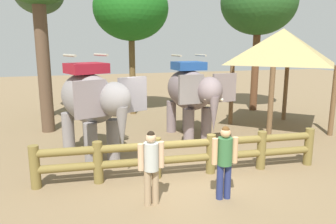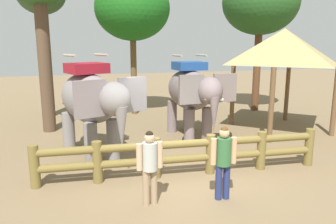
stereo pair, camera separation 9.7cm
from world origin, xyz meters
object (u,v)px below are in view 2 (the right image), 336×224
tourist_woman_in_black (223,158)px  tree_back_center (261,3)px  elephant_near_left (91,101)px  elephant_center (192,92)px  tree_far_right (42,2)px  tree_deep_back (132,9)px  thatched_shelter (284,47)px  tourist_man_in_blue (150,163)px  log_fence (184,153)px

tourist_woman_in_black → tree_back_center: size_ratio=0.24×
tree_back_center → elephant_near_left: bearing=-149.7°
elephant_center → tourist_woman_in_black: (-1.00, -4.64, -0.73)m
tree_back_center → tree_far_right: (-10.09, 1.57, -0.15)m
tree_back_center → tree_deep_back: tree_back_center is taller
tourist_woman_in_black → tree_deep_back: size_ratio=0.26×
elephant_center → elephant_near_left: bearing=-162.6°
elephant_near_left → elephant_center: elephant_near_left is taller
elephant_near_left → tourist_woman_in_black: bearing=-54.5°
thatched_shelter → tree_back_center: (1.20, 3.74, 2.08)m
elephant_center → tree_back_center: bearing=37.9°
tree_deep_back → elephant_center: bearing=-76.5°
tourist_woman_in_black → tourist_man_in_blue: bearing=172.4°
tourist_woman_in_black → thatched_shelter: 7.11m
tourist_man_in_blue → tree_deep_back: 10.17m
log_fence → tourist_woman_in_black: 1.57m
log_fence → tree_far_right: 10.41m
tree_far_right → tree_deep_back: tree_far_right is taller
tree_deep_back → tree_back_center: bearing=-8.8°
elephant_near_left → tree_far_right: bearing=103.8°
elephant_near_left → tree_deep_back: tree_deep_back is taller
elephant_near_left → tree_far_right: (-1.60, 6.54, 3.44)m
log_fence → tree_deep_back: tree_deep_back is taller
tourist_woman_in_black → tree_back_center: (5.97, 8.50, 4.36)m
elephant_center → tree_deep_back: size_ratio=0.54×
log_fence → elephant_center: (1.39, 3.15, 1.08)m
elephant_near_left → tourist_man_in_blue: (0.94, -3.32, -0.79)m
log_fence → elephant_center: size_ratio=2.13×
tree_back_center → tree_deep_back: (-6.12, 0.95, -0.37)m
elephant_center → tourist_woman_in_black: bearing=-102.2°
log_fence → thatched_shelter: (5.15, 3.28, 2.63)m
elephant_near_left → tourist_woman_in_black: size_ratio=2.22×
elephant_near_left → tree_back_center: tree_back_center is taller
tree_far_right → tree_deep_back: (3.97, -0.62, -0.22)m
elephant_near_left → tree_far_right: 7.56m
tourist_woman_in_black → tourist_man_in_blue: tourist_woman_in_black is taller
elephant_near_left → tree_back_center: bearing=30.3°
log_fence → tree_far_right: bearing=113.5°
tree_far_right → log_fence: bearing=-66.5°
tree_far_right → elephant_center: bearing=-46.7°
tourist_man_in_blue → tree_back_center: tree_back_center is taller
tree_back_center → tree_far_right: tree_back_center is taller
elephant_center → tourist_woman_in_black: elephant_center is taller
tourist_woman_in_black → tree_far_right: 11.67m
elephant_center → tourist_man_in_blue: (-2.58, -4.43, -0.75)m
tourist_man_in_blue → tree_back_center: bearing=47.7°
elephant_near_left → tree_deep_back: bearing=68.2°
elephant_center → tree_far_right: 8.24m
tourist_woman_in_black → tree_far_right: tree_far_right is taller
log_fence → elephant_center: 3.61m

